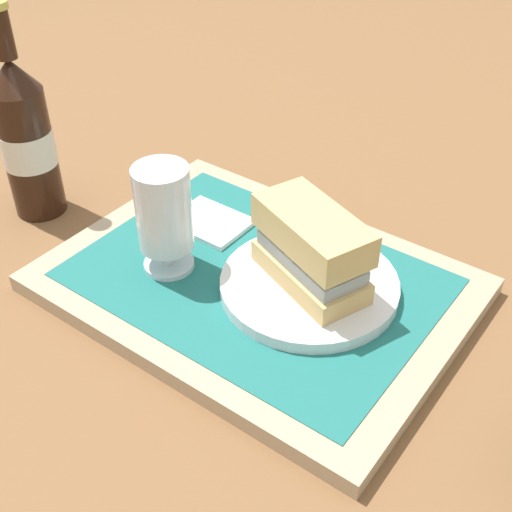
{
  "coord_description": "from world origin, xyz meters",
  "views": [
    {
      "loc": [
        -0.34,
        0.46,
        0.49
      ],
      "look_at": [
        0.0,
        0.0,
        0.05
      ],
      "focal_mm": 47.45,
      "sensor_mm": 36.0,
      "label": 1
    }
  ],
  "objects_px": {
    "plate": "(309,285)",
    "beer_glass": "(164,215)",
    "beer_bottle": "(26,137)",
    "sandwich": "(310,246)"
  },
  "relations": [
    {
      "from": "sandwich",
      "to": "beer_bottle",
      "type": "xyz_separation_m",
      "value": [
        0.38,
        0.05,
        0.03
      ]
    },
    {
      "from": "plate",
      "to": "beer_bottle",
      "type": "bearing_deg",
      "value": 7.35
    },
    {
      "from": "beer_glass",
      "to": "sandwich",
      "type": "bearing_deg",
      "value": -157.81
    },
    {
      "from": "beer_bottle",
      "to": "beer_glass",
      "type": "bearing_deg",
      "value": 177.87
    },
    {
      "from": "sandwich",
      "to": "beer_glass",
      "type": "relative_size",
      "value": 1.15
    },
    {
      "from": "sandwich",
      "to": "beer_bottle",
      "type": "distance_m",
      "value": 0.38
    },
    {
      "from": "sandwich",
      "to": "beer_glass",
      "type": "height_order",
      "value": "beer_glass"
    },
    {
      "from": "plate",
      "to": "sandwich",
      "type": "height_order",
      "value": "sandwich"
    },
    {
      "from": "beer_bottle",
      "to": "sandwich",
      "type": "bearing_deg",
      "value": -172.4
    },
    {
      "from": "plate",
      "to": "beer_glass",
      "type": "xyz_separation_m",
      "value": [
        0.15,
        0.06,
        0.06
      ]
    }
  ]
}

